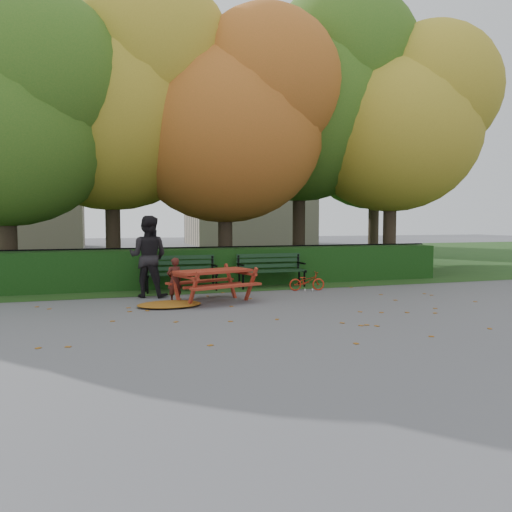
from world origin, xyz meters
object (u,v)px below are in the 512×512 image
object	(u,v)px
tree_a	(16,113)
tree_b	(123,97)
tree_g	(385,134)
bicycle	(307,281)
tree_e	(404,121)
tree_c	(238,119)
tree_d	(313,97)
adult	(148,256)
bench_left	(181,270)
child	(175,280)
bench_right	(271,267)
picnic_table	(213,277)

from	to	relation	value
tree_a	tree_b	distance (m)	3.11
tree_g	bicycle	world-z (taller)	tree_g
tree_g	tree_e	bearing A→B (deg)	-114.40
tree_b	tree_c	bearing A→B (deg)	-13.45
tree_d	adult	xyz separation A→B (m)	(-6.05, -4.33, -5.04)
tree_e	tree_c	bearing A→B (deg)	178.07
tree_e	adult	size ratio (longest dim) A/B	4.35
bench_left	child	distance (m)	1.76
tree_a	bench_right	xyz separation A→B (m)	(6.29, -1.88, -4.00)
tree_c	tree_d	xyz separation A→B (m)	(3.04, 1.27, 1.16)
tree_a	tree_g	distance (m)	14.18
tree_d	child	xyz separation A→B (m)	(-5.60, -5.24, -5.50)
tree_c	tree_a	bearing A→B (deg)	-176.35
tree_e	child	bearing A→B (deg)	-155.36
picnic_table	child	size ratio (longest dim) A/B	2.04
tree_b	bench_left	xyz separation A→B (m)	(1.14, -3.04, -4.88)
tree_b	adult	world-z (taller)	tree_b
tree_b	bench_left	distance (m)	5.87
tree_b	tree_d	world-z (taller)	tree_d
child	tree_a	bearing A→B (deg)	-63.35
tree_d	tree_e	size ratio (longest dim) A/B	1.17
child	tree_g	bearing A→B (deg)	-159.71
tree_g	child	world-z (taller)	tree_g
tree_d	picnic_table	distance (m)	9.10
tree_d	adult	distance (m)	8.99
bench_right	adult	world-z (taller)	adult
bench_left	bench_right	distance (m)	2.40
bench_left	bench_right	size ratio (longest dim) A/B	1.00
bench_right	bicycle	world-z (taller)	bench_right
tree_a	bench_left	bearing A→B (deg)	-25.76
tree_a	tree_b	bearing A→B (deg)	23.05
tree_b	child	bearing A→B (deg)	-81.31
tree_g	child	xyz separation A→B (m)	(-10.05, -7.77, -4.89)
tree_a	tree_c	world-z (taller)	tree_c
tree_d	bench_right	bearing A→B (deg)	-128.23
picnic_table	adult	size ratio (longest dim) A/B	1.05
tree_d	tree_g	world-z (taller)	tree_d
tree_b	tree_c	xyz separation A→B (m)	(3.28, -0.78, -0.58)
adult	tree_a	bearing A→B (deg)	-17.44
bench_left	tree_d	bearing A→B (deg)	34.26
bench_right	tree_g	bearing A→B (deg)	39.95
tree_c	child	xyz separation A→B (m)	(-2.55, -3.97, -4.34)
tree_d	bench_right	xyz separation A→B (m)	(-2.78, -3.53, -5.46)
picnic_table	adult	xyz separation A→B (m)	(-1.25, 1.16, 0.39)
tree_c	tree_e	bearing A→B (deg)	-1.93
tree_a	adult	world-z (taller)	tree_a
tree_d	tree_e	bearing A→B (deg)	-28.91
picnic_table	tree_b	bearing A→B (deg)	88.79
tree_e	child	size ratio (longest dim) A/B	8.46
bench_right	child	size ratio (longest dim) A/B	1.87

